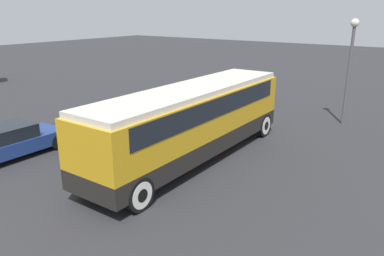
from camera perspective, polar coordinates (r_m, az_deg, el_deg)
ground_plane at (r=15.87m, az=-0.00°, el=-4.80°), size 120.00×120.00×0.00m
tour_bus at (r=15.33m, az=0.21°, el=1.81°), size 11.00×2.56×3.09m
parked_car_near at (r=17.66m, az=-26.40°, el=-1.90°), size 4.59×1.97×1.41m
parked_car_mid at (r=18.36m, az=-12.44°, el=0.21°), size 4.00×1.88×1.38m
parked_car_far at (r=21.85m, az=-2.97°, el=3.31°), size 4.33×1.94×1.33m
lamp_post at (r=21.72m, az=23.03°, el=10.01°), size 0.44×0.44×5.64m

